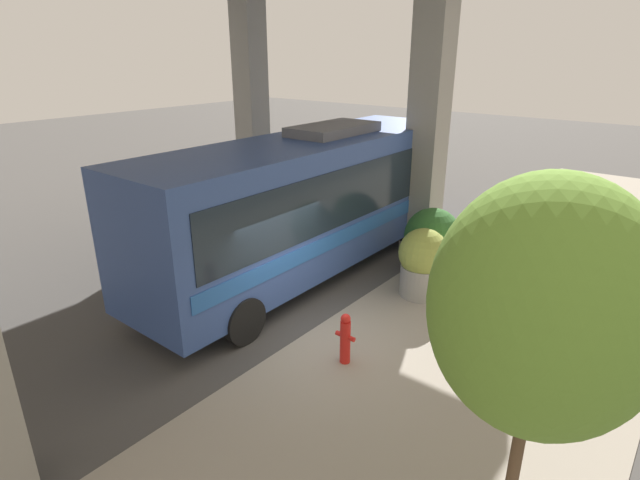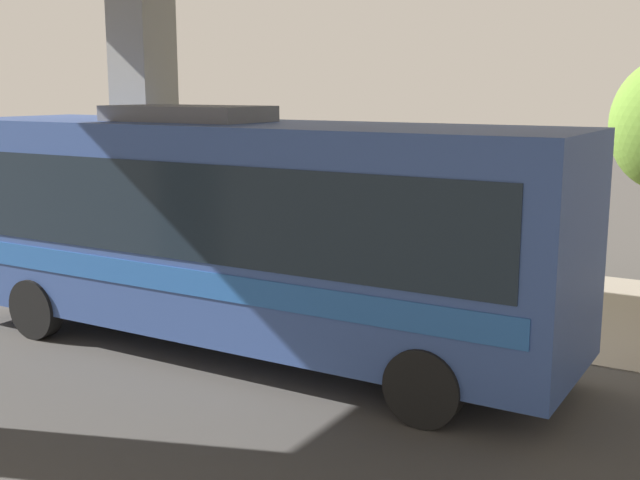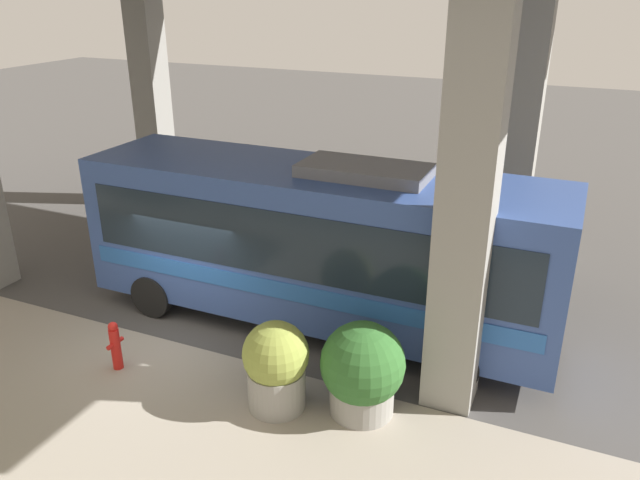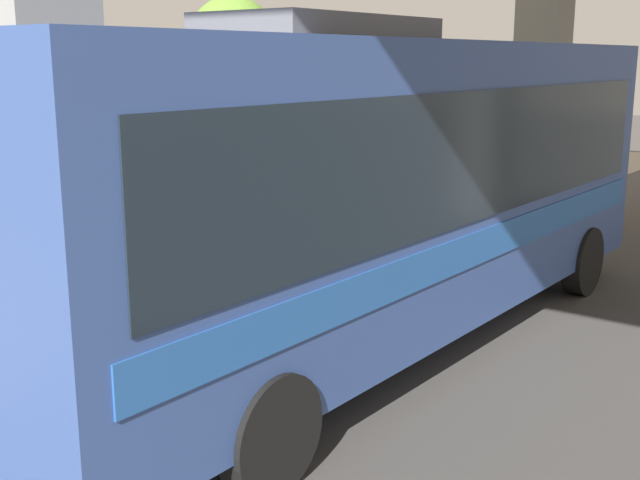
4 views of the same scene
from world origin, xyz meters
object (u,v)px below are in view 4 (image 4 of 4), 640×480
object	(u,v)px
fire_hydrant	(310,227)
planter_middle	(166,246)
bus	(376,175)
street_tree_near	(233,58)
planter_front	(101,274)

from	to	relation	value
fire_hydrant	planter_middle	distance (m)	3.48
bus	fire_hydrant	xyz separation A→B (m)	(-3.28, 2.91, -1.52)
fire_hydrant	planter_middle	bearing A→B (deg)	-86.41
street_tree_near	planter_middle	bearing A→B (deg)	-54.55
bus	fire_hydrant	world-z (taller)	bus
fire_hydrant	street_tree_near	world-z (taller)	street_tree_near
planter_front	street_tree_near	bearing A→B (deg)	122.37
planter_middle	street_tree_near	size ratio (longest dim) A/B	0.37
bus	street_tree_near	xyz separation A→B (m)	(-7.03, 5.02, 1.32)
fire_hydrant	planter_front	world-z (taller)	planter_front
bus	fire_hydrant	bearing A→B (deg)	138.49
bus	planter_middle	world-z (taller)	bus
planter_front	planter_middle	distance (m)	1.53
bus	fire_hydrant	size ratio (longest dim) A/B	9.74
fire_hydrant	planter_middle	world-z (taller)	planter_middle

